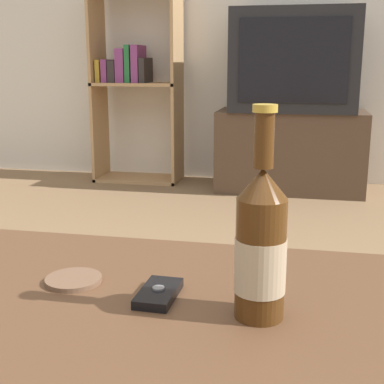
{
  "coord_description": "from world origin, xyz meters",
  "views": [
    {
      "loc": [
        0.3,
        -0.65,
        0.78
      ],
      "look_at": [
        0.1,
        0.34,
        0.54
      ],
      "focal_mm": 50.0,
      "sensor_mm": 36.0,
      "label": 1
    }
  ],
  "objects_px": {
    "tv_stand": "(290,151)",
    "bookshelf": "(134,79)",
    "cell_phone": "(159,293)",
    "beer_bottle": "(261,246)",
    "television": "(294,61)"
  },
  "relations": [
    {
      "from": "beer_bottle",
      "to": "bookshelf",
      "type": "bearing_deg",
      "value": 110.86
    },
    {
      "from": "tv_stand",
      "to": "television",
      "type": "xyz_separation_m",
      "value": [
        -0.0,
        -0.0,
        0.55
      ]
    },
    {
      "from": "beer_bottle",
      "to": "television",
      "type": "bearing_deg",
      "value": 90.33
    },
    {
      "from": "television",
      "to": "cell_phone",
      "type": "bearing_deg",
      "value": -92.97
    },
    {
      "from": "bookshelf",
      "to": "cell_phone",
      "type": "bearing_deg",
      "value": -71.76
    },
    {
      "from": "cell_phone",
      "to": "beer_bottle",
      "type": "bearing_deg",
      "value": -9.77
    },
    {
      "from": "beer_bottle",
      "to": "cell_phone",
      "type": "bearing_deg",
      "value": 168.72
    },
    {
      "from": "tv_stand",
      "to": "bookshelf",
      "type": "height_order",
      "value": "bookshelf"
    },
    {
      "from": "television",
      "to": "bookshelf",
      "type": "distance_m",
      "value": 1.05
    },
    {
      "from": "tv_stand",
      "to": "television",
      "type": "distance_m",
      "value": 0.55
    },
    {
      "from": "tv_stand",
      "to": "bookshelf",
      "type": "relative_size",
      "value": 0.69
    },
    {
      "from": "bookshelf",
      "to": "television",
      "type": "bearing_deg",
      "value": -4.94
    },
    {
      "from": "bookshelf",
      "to": "beer_bottle",
      "type": "height_order",
      "value": "bookshelf"
    },
    {
      "from": "tv_stand",
      "to": "television",
      "type": "relative_size",
      "value": 1.21
    },
    {
      "from": "beer_bottle",
      "to": "cell_phone",
      "type": "xyz_separation_m",
      "value": [
        -0.15,
        0.03,
        -0.1
      ]
    }
  ]
}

